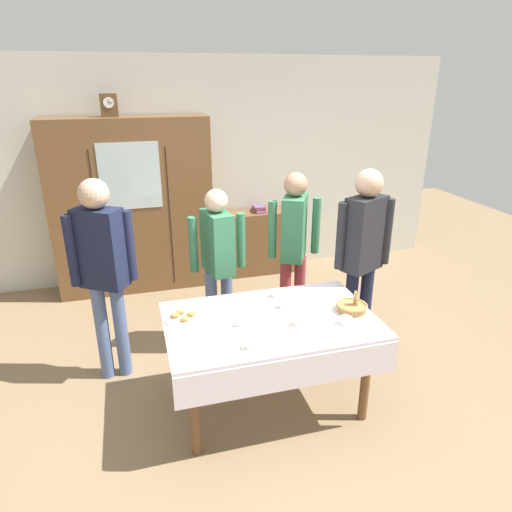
{
  "coord_description": "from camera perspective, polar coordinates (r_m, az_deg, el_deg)",
  "views": [
    {
      "loc": [
        -0.9,
        -3.03,
        2.46
      ],
      "look_at": [
        0.0,
        0.2,
        1.13
      ],
      "focal_mm": 31.94,
      "sensor_mm": 36.0,
      "label": 1
    }
  ],
  "objects": [
    {
      "name": "person_beside_shelf",
      "position": [
        4.18,
        -4.8,
        0.17
      ],
      "size": [
        0.52,
        0.39,
        1.54
      ],
      "color": "slate",
      "rests_on": "ground"
    },
    {
      "name": "wall_cabinet",
      "position": [
        5.57,
        -15.14,
        5.96
      ],
      "size": [
        1.83,
        0.46,
        2.04
      ],
      "color": "brown",
      "rests_on": "ground"
    },
    {
      "name": "tea_cup_near_left",
      "position": [
        3.31,
        -1.7,
        -8.38
      ],
      "size": [
        0.13,
        0.13,
        0.06
      ],
      "color": "white",
      "rests_on": "dining_table"
    },
    {
      "name": "tea_cup_back_edge",
      "position": [
        3.33,
        5.4,
        -8.27
      ],
      "size": [
        0.13,
        0.13,
        0.06
      ],
      "color": "white",
      "rests_on": "dining_table"
    },
    {
      "name": "back_wall",
      "position": [
        5.86,
        -6.59,
        10.59
      ],
      "size": [
        6.4,
        0.1,
        2.7
      ],
      "primitive_type": "cube",
      "color": "silver",
      "rests_on": "ground"
    },
    {
      "name": "pastry_plate",
      "position": [
        3.45,
        -9.11,
        -7.54
      ],
      "size": [
        0.28,
        0.28,
        0.05
      ],
      "color": "white",
      "rests_on": "dining_table"
    },
    {
      "name": "dining_table",
      "position": [
        3.44,
        1.98,
        -9.76
      ],
      "size": [
        1.56,
        0.98,
        0.78
      ],
      "color": "brown",
      "rests_on": "ground"
    },
    {
      "name": "tea_cup_far_left",
      "position": [
        3.55,
        3.51,
        -6.16
      ],
      "size": [
        0.13,
        0.13,
        0.06
      ],
      "color": "silver",
      "rests_on": "dining_table"
    },
    {
      "name": "spoon_back_edge",
      "position": [
        3.09,
        -4.69,
        -11.31
      ],
      "size": [
        0.12,
        0.02,
        0.01
      ],
      "color": "silver",
      "rests_on": "dining_table"
    },
    {
      "name": "person_behind_table_right",
      "position": [
        4.37,
        4.78,
        2.1
      ],
      "size": [
        0.52,
        0.41,
        1.64
      ],
      "color": "#933338",
      "rests_on": "ground"
    },
    {
      "name": "person_near_right_end",
      "position": [
        4.06,
        13.28,
        1.17
      ],
      "size": [
        0.52,
        0.34,
        1.75
      ],
      "color": "#191E38",
      "rests_on": "ground"
    },
    {
      "name": "spoon_mid_left",
      "position": [
        3.81,
        10.53,
        -4.87
      ],
      "size": [
        0.12,
        0.02,
        0.01
      ],
      "color": "silver",
      "rests_on": "dining_table"
    },
    {
      "name": "bookshelf_low",
      "position": [
        6.01,
        0.36,
        1.77
      ],
      "size": [
        0.99,
        0.35,
        0.83
      ],
      "color": "brown",
      "rests_on": "ground"
    },
    {
      "name": "bread_basket",
      "position": [
        3.58,
        11.91,
        -6.26
      ],
      "size": [
        0.24,
        0.24,
        0.16
      ],
      "color": "#9E7542",
      "rests_on": "dining_table"
    },
    {
      "name": "mantel_clock",
      "position": [
        5.39,
        -17.93,
        17.54
      ],
      "size": [
        0.18,
        0.11,
        0.24
      ],
      "color": "brown",
      "rests_on": "wall_cabinet"
    },
    {
      "name": "tea_cup_far_right",
      "position": [
        3.72,
        2.6,
        -4.79
      ],
      "size": [
        0.13,
        0.13,
        0.06
      ],
      "color": "white",
      "rests_on": "dining_table"
    },
    {
      "name": "person_by_cabinet",
      "position": [
        3.84,
        -18.65,
        -0.7
      ],
      "size": [
        0.52,
        0.36,
        1.75
      ],
      "color": "slate",
      "rests_on": "ground"
    },
    {
      "name": "tea_cup_mid_right",
      "position": [
        3.39,
        11.12,
        -8.0
      ],
      "size": [
        0.13,
        0.13,
        0.06
      ],
      "color": "white",
      "rests_on": "dining_table"
    },
    {
      "name": "tea_cup_near_right",
      "position": [
        3.06,
        -0.63,
        -11.07
      ],
      "size": [
        0.13,
        0.13,
        0.06
      ],
      "color": "white",
      "rests_on": "dining_table"
    },
    {
      "name": "ground_plane",
      "position": [
        4.01,
        0.8,
        -16.22
      ],
      "size": [
        12.0,
        12.0,
        0.0
      ],
      "primitive_type": "plane",
      "color": "#846B4C",
      "rests_on": "ground"
    },
    {
      "name": "spoon_far_right",
      "position": [
        3.16,
        -7.8,
        -10.61
      ],
      "size": [
        0.12,
        0.02,
        0.01
      ],
      "color": "silver",
      "rests_on": "dining_table"
    },
    {
      "name": "book_stack",
      "position": [
        5.88,
        0.37,
        5.91
      ],
      "size": [
        0.18,
        0.24,
        0.08
      ],
      "color": "#664C7A",
      "rests_on": "bookshelf_low"
    }
  ]
}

